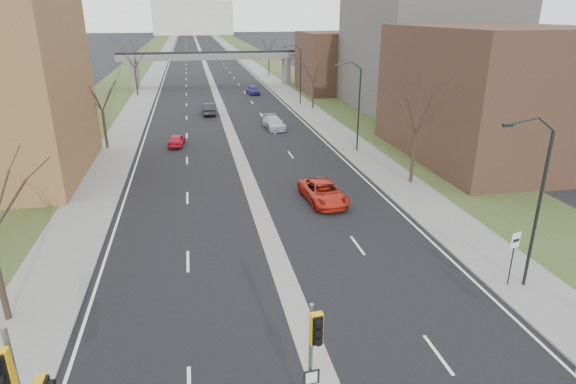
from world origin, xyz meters
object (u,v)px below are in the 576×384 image
object	(u,v)px
car_left_near	(177,140)
car_right_far	(253,90)
car_left_far	(209,109)
car_right_mid	(274,123)
car_right_near	(323,192)
speed_limit_sign	(514,249)
signal_pole_median	(314,349)

from	to	relation	value
car_left_near	car_right_far	distance (m)	34.48
car_left_far	car_right_mid	bearing A→B (deg)	124.30
car_right_near	car_right_mid	size ratio (longest dim) A/B	1.09
car_left_near	car_right_far	bearing A→B (deg)	-103.61
car_left_far	car_right_far	xyz separation A→B (m)	(8.18, 16.22, -0.04)
speed_limit_sign	car_left_far	world-z (taller)	speed_limit_sign
speed_limit_sign	car_right_far	bearing A→B (deg)	77.14
signal_pole_median	car_right_near	xyz separation A→B (m)	(5.83, 20.04, -2.59)
car_right_mid	car_left_far	bearing A→B (deg)	120.19
car_right_far	speed_limit_sign	bearing A→B (deg)	-91.22
car_left_near	car_right_near	distance (m)	21.31
car_right_near	car_right_mid	distance (m)	24.14
car_left_near	car_right_mid	distance (m)	12.71
car_right_mid	car_left_near	bearing A→B (deg)	-158.12
speed_limit_sign	car_left_near	world-z (taller)	speed_limit_sign
signal_pole_median	car_right_far	distance (m)	71.04
signal_pole_median	car_left_far	size ratio (longest dim) A/B	1.02
signal_pole_median	car_left_far	world-z (taller)	signal_pole_median
signal_pole_median	car_right_mid	distance (m)	44.70
car_right_mid	car_right_near	bearing A→B (deg)	-96.36
car_left_far	car_left_near	bearing A→B (deg)	74.79
car_left_far	car_right_mid	xyz separation A→B (m)	(7.29, -10.24, -0.05)
car_right_far	signal_pole_median	bearing A→B (deg)	-101.35
car_right_near	car_right_mid	world-z (taller)	car_right_near
speed_limit_sign	car_right_mid	distance (m)	37.75
car_left_far	car_right_near	size ratio (longest dim) A/B	0.86
car_right_far	car_right_mid	bearing A→B (deg)	-97.47
signal_pole_median	speed_limit_sign	xyz separation A→B (m)	(12.00, 6.89, -1.24)
signal_pole_median	car_left_far	bearing A→B (deg)	86.52
speed_limit_sign	car_left_near	xyz separation A→B (m)	(-17.02, 31.49, -1.48)
signal_pole_median	speed_limit_sign	world-z (taller)	signal_pole_median
speed_limit_sign	car_left_far	size ratio (longest dim) A/B	0.61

